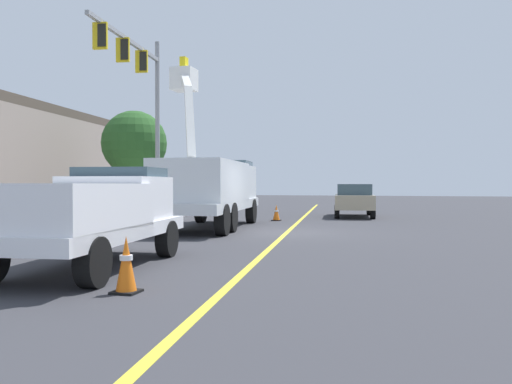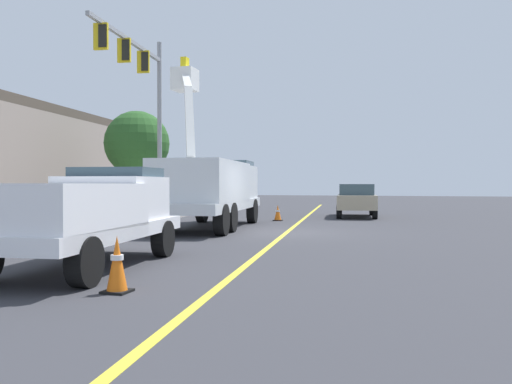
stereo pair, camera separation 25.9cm
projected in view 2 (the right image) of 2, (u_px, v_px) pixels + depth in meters
ground at (287, 233)px, 18.22m from camera, size 120.00×120.00×0.00m
sidewalk_far_side at (73, 228)px, 19.59m from camera, size 60.05×9.87×0.12m
lane_centre_stripe at (287, 233)px, 18.22m from camera, size 49.74×5.40×0.01m
utility_bucket_truck at (211, 186)px, 20.22m from camera, size 8.42×3.59×6.84m
service_pickup_truck at (85, 213)px, 10.48m from camera, size 5.79×2.68×2.06m
passing_minivan at (356, 198)px, 27.04m from camera, size 4.97×2.39×1.69m
traffic_cone_leading at (117, 265)px, 8.14m from camera, size 0.40×0.40×0.89m
traffic_cone_mid_front at (278, 213)px, 24.14m from camera, size 0.40×0.40×0.73m
traffic_signal_mast at (142, 87)px, 23.53m from camera, size 7.33×1.05×8.65m
street_tree_right at (137, 144)px, 28.38m from camera, size 3.50×3.50×5.65m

